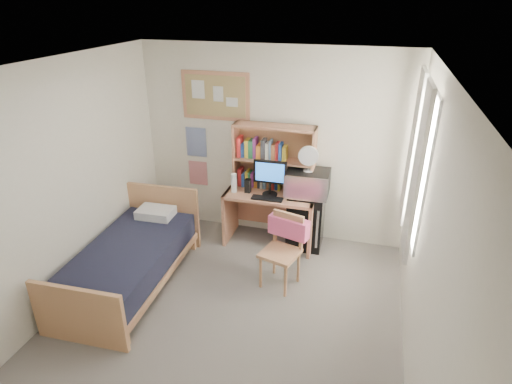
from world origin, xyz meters
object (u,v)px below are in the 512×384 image
(monitor, at_px, (270,179))
(microwave, at_px, (308,182))
(speaker_right, at_px, (292,192))
(bulletin_board, at_px, (216,96))
(desk_chair, at_px, (280,253))
(mini_fridge, at_px, (306,219))
(speaker_left, at_px, (248,186))
(desk, at_px, (270,218))
(desk_fan, at_px, (309,160))
(bed, at_px, (130,266))

(monitor, height_order, microwave, monitor)
(speaker_right, height_order, microwave, microwave)
(bulletin_board, distance_m, desk_chair, 2.25)
(desk_chair, bearing_deg, monitor, 127.66)
(mini_fridge, bearing_deg, monitor, -167.07)
(bulletin_board, height_order, desk_chair, bulletin_board)
(desk_chair, xyz_separation_m, mini_fridge, (0.13, 0.97, -0.05))
(monitor, bearing_deg, mini_fridge, 13.85)
(speaker_left, xyz_separation_m, microwave, (0.77, 0.10, 0.10))
(bulletin_board, relative_size, desk_chair, 1.06)
(desk, bearing_deg, monitor, -90.00)
(monitor, distance_m, desk_fan, 0.56)
(microwave, bearing_deg, desk_fan, 88.81)
(mini_fridge, bearing_deg, speaker_right, -147.12)
(speaker_left, bearing_deg, desk_fan, 7.14)
(bulletin_board, height_order, desk_fan, bulletin_board)
(microwave, bearing_deg, bed, -143.16)
(desk, xyz_separation_m, desk_fan, (0.48, 0.04, 0.88))
(bulletin_board, height_order, mini_fridge, bulletin_board)
(bulletin_board, bearing_deg, desk_fan, -11.29)
(desk, bearing_deg, microwave, 4.47)
(desk, xyz_separation_m, bed, (-1.35, -1.39, -0.11))
(speaker_left, bearing_deg, desk_chair, -53.20)
(speaker_left, relative_size, microwave, 0.34)
(microwave, relative_size, desk_fan, 1.76)
(desk, height_order, monitor, monitor)
(speaker_right, bearing_deg, mini_fridge, 33.80)
(speaker_left, relative_size, speaker_right, 1.16)
(speaker_right, bearing_deg, desk, 168.69)
(desk_fan, bearing_deg, bed, -143.16)
(speaker_left, relative_size, desk_fan, 0.60)
(monitor, relative_size, desk_fan, 1.47)
(desk_chair, relative_size, speaker_left, 4.77)
(mini_fridge, relative_size, desk_fan, 2.51)
(speaker_right, distance_m, microwave, 0.23)
(desk, height_order, speaker_left, speaker_left)
(desk_chair, height_order, speaker_left, speaker_left)
(bed, relative_size, speaker_left, 10.28)
(bulletin_board, bearing_deg, mini_fridge, -10.46)
(desk_chair, relative_size, bed, 0.46)
(desk_chair, distance_m, microwave, 1.08)
(bed, bearing_deg, mini_fridge, 36.40)
(bed, distance_m, monitor, 2.02)
(bed, bearing_deg, bulletin_board, 71.49)
(desk, xyz_separation_m, speaker_left, (-0.30, -0.06, 0.47))
(monitor, relative_size, microwave, 0.84)
(monitor, bearing_deg, microwave, 11.55)
(speaker_right, bearing_deg, desk_fan, 28.99)
(microwave, bearing_deg, desk_chair, -99.25)
(microwave, bearing_deg, speaker_right, -151.93)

